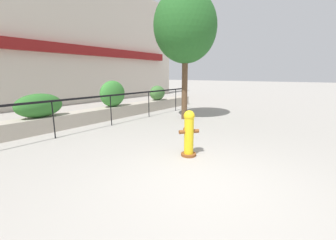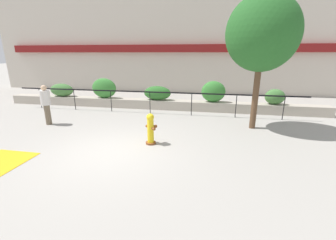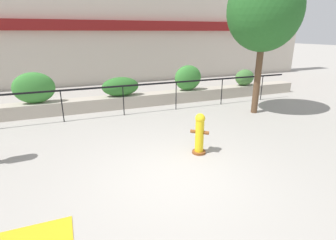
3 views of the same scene
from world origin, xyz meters
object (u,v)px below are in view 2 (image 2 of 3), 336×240
hedge_bush_0 (62,90)px  pedestrian (46,102)px  hedge_bush_4 (275,97)px  hedge_bush_3 (213,92)px  street_tree (262,34)px  hedge_bush_1 (104,88)px  fire_hydrant (151,129)px  hedge_bush_2 (157,93)px

hedge_bush_0 → pedestrian: bearing=-63.2°
hedge_bush_4 → hedge_bush_0: bearing=180.0°
hedge_bush_3 → street_tree: size_ratio=0.24×
hedge_bush_4 → pedestrian: size_ratio=0.56×
hedge_bush_0 → hedge_bush_4: hedge_bush_4 is taller
hedge_bush_1 → hedge_bush_4: 9.31m
hedge_bush_0 → fire_hydrant: bearing=-36.3°
hedge_bush_4 → hedge_bush_3: bearing=180.0°
hedge_bush_0 → hedge_bush_4: (12.07, 0.00, 0.01)m
pedestrian → hedge_bush_3: bearing=27.9°
hedge_bush_1 → street_tree: (7.86, -2.62, 2.65)m
hedge_bush_3 → pedestrian: pedestrian is taller
fire_hydrant → pedestrian: (-4.99, 1.31, 0.44)m
hedge_bush_3 → fire_hydrant: 5.51m
pedestrian → fire_hydrant: bearing=-14.7°
hedge_bush_3 → street_tree: 4.08m
pedestrian → hedge_bush_4: bearing=20.3°
hedge_bush_4 → fire_hydrant: hedge_bush_4 is taller
hedge_bush_3 → pedestrian: (-7.09, -3.76, -0.07)m
hedge_bush_2 → pedestrian: pedestrian is taller
hedge_bush_3 → street_tree: bearing=-58.0°
hedge_bush_0 → hedge_bush_2: bearing=0.0°
hedge_bush_0 → hedge_bush_3: bearing=0.0°
hedge_bush_2 → street_tree: size_ratio=0.29×
hedge_bush_1 → street_tree: bearing=-18.4°
hedge_bush_0 → street_tree: street_tree is taller
hedge_bush_4 → fire_hydrant: bearing=-135.6°
hedge_bush_4 → pedestrian: bearing=-159.7°
street_tree → hedge_bush_4: bearing=61.2°
hedge_bush_2 → fire_hydrant: (0.96, -5.07, -0.33)m
street_tree → pedestrian: size_ratio=2.98×
hedge_bush_0 → hedge_bush_1: hedge_bush_1 is taller
hedge_bush_1 → hedge_bush_3: (6.23, 0.00, -0.01)m
hedge_bush_0 → pedestrian: (1.90, -3.76, 0.10)m
fire_hydrant → street_tree: size_ratio=0.21×
hedge_bush_3 → street_tree: street_tree is taller
hedge_bush_1 → hedge_bush_2: 3.18m
hedge_bush_0 → hedge_bush_4: bearing=0.0°
hedge_bush_2 → street_tree: 6.08m
hedge_bush_2 → pedestrian: bearing=-137.0°
hedge_bush_2 → hedge_bush_4: bearing=0.0°
hedge_bush_2 → hedge_bush_4: size_ratio=1.55×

